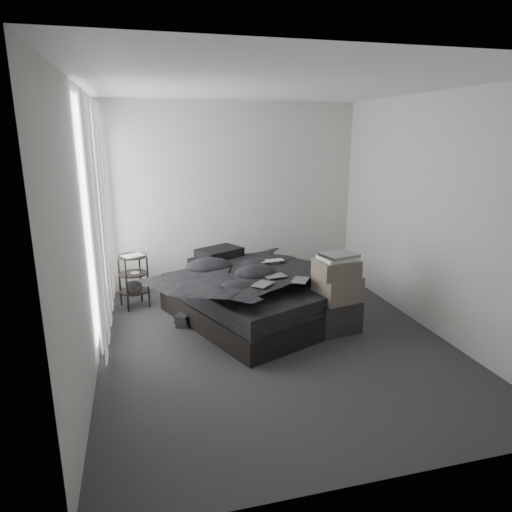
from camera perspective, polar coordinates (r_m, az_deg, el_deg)
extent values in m
cube|color=#303032|center=(4.99, 2.37, -10.72)|extent=(3.60, 4.20, 0.01)
cube|color=white|center=(4.50, 2.76, 20.56)|extent=(3.60, 4.20, 0.01)
cube|color=beige|center=(6.58, -2.90, 7.52)|extent=(3.60, 0.01, 2.60)
cube|color=beige|center=(2.70, 15.83, -4.39)|extent=(3.60, 0.01, 2.60)
cube|color=beige|center=(4.40, -20.51, 2.70)|extent=(0.01, 4.20, 2.60)
cube|color=beige|center=(5.38, 21.27, 4.77)|extent=(0.01, 4.20, 2.60)
cube|color=white|center=(5.27, -19.46, 5.29)|extent=(0.02, 2.00, 2.30)
cube|color=white|center=(5.27, -18.86, 4.58)|extent=(0.06, 2.12, 2.48)
cube|color=black|center=(5.52, -0.53, -6.57)|extent=(2.09, 2.35, 0.26)
cube|color=black|center=(5.43, -0.54, -4.26)|extent=(2.02, 2.28, 0.21)
imported|color=black|center=(5.33, -0.24, -2.21)|extent=(1.95, 2.07, 0.23)
cube|color=black|center=(5.95, -5.21, -0.87)|extent=(0.69, 0.59, 0.13)
cube|color=black|center=(5.94, -4.60, 0.38)|extent=(0.66, 0.59, 0.12)
imported|color=silver|center=(5.58, 2.13, -0.08)|extent=(0.32, 0.22, 0.02)
cube|color=black|center=(4.80, 0.86, -2.73)|extent=(0.29, 0.29, 0.01)
cube|color=black|center=(5.07, 2.41, -1.68)|extent=(0.27, 0.20, 0.01)
cube|color=black|center=(4.94, 5.58, -2.13)|extent=(0.27, 0.29, 0.01)
cylinder|color=black|center=(6.04, -15.03, -3.10)|extent=(0.46, 0.46, 0.67)
cube|color=white|center=(5.93, -15.14, 0.04)|extent=(0.32, 0.29, 0.01)
cube|color=black|center=(5.43, -9.05, -7.81)|extent=(0.22, 0.25, 0.15)
cube|color=black|center=(5.26, 9.84, -7.33)|extent=(0.55, 0.46, 0.36)
cube|color=#62554D|center=(5.14, 10.16, -4.03)|extent=(0.53, 0.46, 0.28)
cube|color=#62554D|center=(5.07, 10.02, -1.52)|extent=(0.48, 0.40, 0.19)
cube|color=silver|center=(5.04, 10.18, -0.25)|extent=(0.42, 0.36, 0.04)
cube|color=silver|center=(5.03, 10.37, 0.13)|extent=(0.43, 0.38, 0.03)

